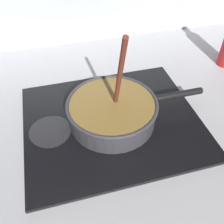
{
  "coord_description": "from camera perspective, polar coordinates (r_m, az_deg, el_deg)",
  "views": [
    {
      "loc": [
        -0.14,
        -0.32,
        0.6
      ],
      "look_at": [
        0.01,
        0.23,
        0.05
      ],
      "focal_mm": 40.45,
      "sensor_mm": 36.0,
      "label": 1
    }
  ],
  "objects": [
    {
      "name": "ground",
      "position": [
        0.71,
        3.9,
        -16.47
      ],
      "size": [
        2.4,
        1.6,
        0.04
      ],
      "primitive_type": "cube",
      "color": "#B7B7BC"
    },
    {
      "name": "hob_plate",
      "position": [
        0.82,
        0.0,
        -2.08
      ],
      "size": [
        0.56,
        0.48,
        0.01
      ],
      "primitive_type": "cube",
      "color": "black",
      "rests_on": "ground"
    },
    {
      "name": "burner_ring",
      "position": [
        0.82,
        0.0,
        -1.59
      ],
      "size": [
        0.19,
        0.19,
        0.01
      ],
      "primitive_type": "torus",
      "color": "#592D0C",
      "rests_on": "hob_plate"
    },
    {
      "name": "spare_burner",
      "position": [
        0.81,
        -13.77,
        -4.23
      ],
      "size": [
        0.13,
        0.13,
        0.01
      ],
      "primitive_type": "cylinder",
      "color": "#262628",
      "rests_on": "hob_plate"
    },
    {
      "name": "cooking_pan",
      "position": [
        0.79,
        0.13,
        0.31
      ],
      "size": [
        0.45,
        0.29,
        0.33
      ],
      "color": "#38383D",
      "rests_on": "hob_plate"
    }
  ]
}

